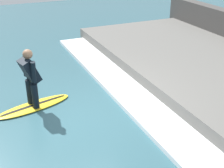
{
  "coord_description": "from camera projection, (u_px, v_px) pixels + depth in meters",
  "views": [
    {
      "loc": [
        -1.81,
        -5.82,
        3.73
      ],
      "look_at": [
        0.78,
        0.0,
        0.7
      ],
      "focal_mm": 50.0,
      "sensor_mm": 36.0,
      "label": 1
    }
  ],
  "objects": [
    {
      "name": "surfboard_riding",
      "position": [
        34.0,
        106.0,
        7.49
      ],
      "size": [
        1.94,
        0.96,
        0.07
      ],
      "color": "yellow",
      "rests_on": "ground_plane"
    },
    {
      "name": "surfer_riding",
      "position": [
        30.0,
        75.0,
        7.14
      ],
      "size": [
        0.51,
        0.62,
        1.4
      ],
      "color": "black",
      "rests_on": "surfboard_riding"
    },
    {
      "name": "wave_foam_crest",
      "position": [
        139.0,
        103.0,
        7.59
      ],
      "size": [
        0.93,
        10.97,
        0.11
      ],
      "primitive_type": "cube",
      "color": "white",
      "rests_on": "ground_plane"
    },
    {
      "name": "ground_plane",
      "position": [
        81.0,
        118.0,
        7.06
      ],
      "size": [
        28.0,
        28.0,
        0.0
      ],
      "primitive_type": "plane",
      "color": "#335B66"
    }
  ]
}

